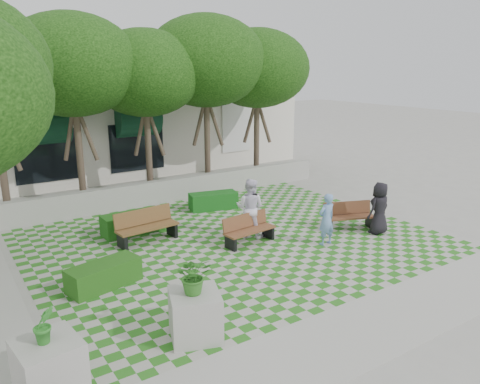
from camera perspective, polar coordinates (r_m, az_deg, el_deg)
ground at (r=13.86m, az=1.72°, el=-7.26°), size 90.00×90.00×0.00m
lawn at (r=14.63m, az=-0.55°, el=-5.99°), size 12.00×12.00×0.00m
sidewalk_south at (r=10.78m, az=16.83°, el=-14.94°), size 16.00×2.00×0.01m
retaining_wall at (r=18.85m, az=-9.21°, el=0.13°), size 15.00×0.36×0.90m
bench_east at (r=16.05m, az=13.11°, el=-2.87°), size 1.77×1.13×0.88m
bench_mid at (r=14.34m, az=1.05°, el=-4.63°), size 1.75×0.74×0.89m
bench_west at (r=14.73m, az=-11.34°, el=-4.16°), size 1.98×0.82×1.01m
hedge_midright at (r=17.78m, az=-3.27°, el=-1.08°), size 1.90×1.09×0.62m
hedge_midleft at (r=15.61m, az=-12.95°, el=-3.71°), size 1.96×0.83×0.68m
hedge_west at (r=12.15m, az=-16.25°, el=-9.69°), size 1.89×1.10×0.62m
planter_front at (r=9.57m, az=-5.52°, el=-13.58°), size 1.24×1.24×1.73m
planter_back at (r=8.76m, az=-22.24°, el=-18.98°), size 1.09×1.09×1.62m
person_blue at (r=14.36m, az=10.50°, el=-3.29°), size 0.59×0.39×1.61m
person_dark at (r=15.68m, az=16.62°, el=-1.91°), size 0.86×0.58×1.71m
person_white at (r=14.75m, az=1.21°, el=-1.95°), size 1.13×1.16×1.89m
tree_row at (r=17.31m, az=-15.33°, el=14.31°), size 17.70×13.40×7.41m
building at (r=26.05m, az=-14.85°, el=8.61°), size 18.00×8.92×5.15m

